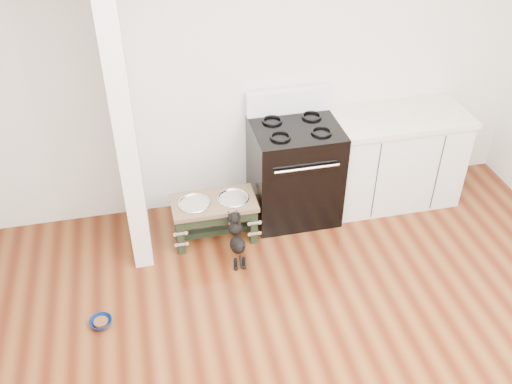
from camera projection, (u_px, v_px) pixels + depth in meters
The scene contains 7 objects.
room_shell at pixel (377, 223), 2.74m from camera, with size 5.00×5.00×5.00m.
partition_wall at pixel (121, 102), 4.34m from camera, with size 0.15×0.80×2.70m, color silver.
oven_range at pixel (294, 170), 5.16m from camera, with size 0.76×0.69×1.14m.
cabinet_run at pixel (394, 158), 5.36m from camera, with size 1.24×0.64×0.91m.
dog_feeder at pixel (214, 212), 4.97m from camera, with size 0.73×0.39×0.42m.
puppy at pixel (237, 238), 4.75m from camera, with size 0.13×0.38×0.45m.
floor_bowl at pixel (101, 322), 4.30m from camera, with size 0.20×0.20×0.05m.
Camera 1 is at (-1.04, -1.94, 3.36)m, focal length 40.00 mm.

